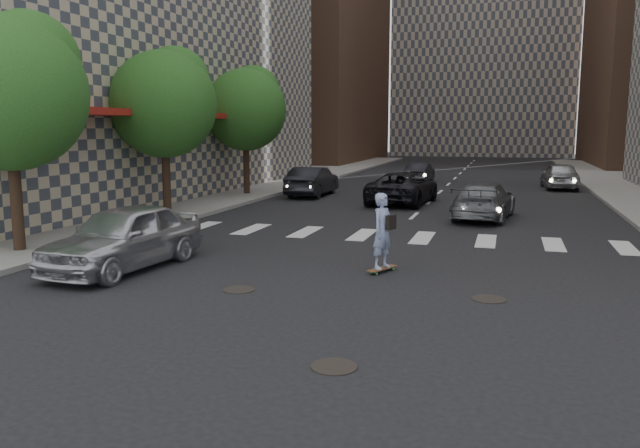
# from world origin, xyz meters

# --- Properties ---
(ground) EXTENTS (160.00, 160.00, 0.00)m
(ground) POSITION_xyz_m (0.00, 0.00, 0.00)
(ground) COLOR black
(ground) RESTS_ON ground
(sidewalk_left) EXTENTS (13.00, 80.00, 0.15)m
(sidewalk_left) POSITION_xyz_m (-14.50, 20.00, 0.07)
(sidewalk_left) COLOR gray
(sidewalk_left) RESTS_ON ground
(tree_a) EXTENTS (4.20, 4.20, 6.60)m
(tree_a) POSITION_xyz_m (-9.45, 3.14, 4.65)
(tree_a) COLOR #382619
(tree_a) RESTS_ON sidewalk_left
(tree_b) EXTENTS (4.20, 4.20, 6.60)m
(tree_b) POSITION_xyz_m (-9.45, 11.14, 4.65)
(tree_b) COLOR #382619
(tree_b) RESTS_ON sidewalk_left
(tree_c) EXTENTS (4.20, 4.20, 6.60)m
(tree_c) POSITION_xyz_m (-9.45, 19.14, 4.65)
(tree_c) COLOR #382619
(tree_c) RESTS_ON sidewalk_left
(manhole_a) EXTENTS (0.70, 0.70, 0.02)m
(manhole_a) POSITION_xyz_m (1.20, -2.50, 0.01)
(manhole_a) COLOR black
(manhole_a) RESTS_ON ground
(manhole_b) EXTENTS (0.70, 0.70, 0.02)m
(manhole_b) POSITION_xyz_m (-2.00, 1.20, 0.01)
(manhole_b) COLOR black
(manhole_b) RESTS_ON ground
(manhole_c) EXTENTS (0.70, 0.70, 0.02)m
(manhole_c) POSITION_xyz_m (3.30, 2.00, 0.01)
(manhole_c) COLOR black
(manhole_c) RESTS_ON ground
(skateboarder) EXTENTS (0.69, 1.00, 1.97)m
(skateboarder) POSITION_xyz_m (0.69, 3.83, 1.03)
(skateboarder) COLOR brown
(skateboarder) RESTS_ON ground
(silver_sedan) EXTENTS (2.36, 4.98, 1.64)m
(silver_sedan) POSITION_xyz_m (-5.62, 2.31, 0.82)
(silver_sedan) COLOR #B8BAC0
(silver_sedan) RESTS_ON ground
(traffic_car_a) EXTENTS (1.62, 4.63, 1.53)m
(traffic_car_a) POSITION_xyz_m (-6.21, 20.00, 0.76)
(traffic_car_a) COLOR black
(traffic_car_a) RESTS_ON ground
(traffic_car_b) EXTENTS (2.54, 5.10, 1.42)m
(traffic_car_b) POSITION_xyz_m (2.71, 14.00, 0.71)
(traffic_car_b) COLOR slate
(traffic_car_b) RESTS_ON ground
(traffic_car_c) EXTENTS (2.95, 5.56, 1.49)m
(traffic_car_c) POSITION_xyz_m (-1.12, 18.00, 0.74)
(traffic_car_c) COLOR black
(traffic_car_c) RESTS_ON ground
(traffic_car_d) EXTENTS (2.08, 4.66, 1.56)m
(traffic_car_d) POSITION_xyz_m (6.49, 27.85, 0.78)
(traffic_car_d) COLOR #A4A6AB
(traffic_car_d) RESTS_ON ground
(traffic_car_e) EXTENTS (1.56, 3.94, 1.27)m
(traffic_car_e) POSITION_xyz_m (-1.94, 29.91, 0.64)
(traffic_car_e) COLOR black
(traffic_car_e) RESTS_ON ground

